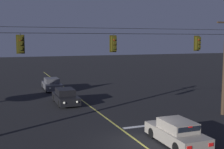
# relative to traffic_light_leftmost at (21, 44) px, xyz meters

# --- Properties ---
(ground_plane) EXTENTS (180.00, 180.00, 0.00)m
(ground_plane) POSITION_rel_traffic_light_leftmost_xyz_m (6.13, -3.65, -5.62)
(ground_plane) COLOR black
(lane_centre_stripe) EXTENTS (0.14, 60.00, 0.01)m
(lane_centre_stripe) POSITION_rel_traffic_light_leftmost_xyz_m (6.13, 6.02, -5.61)
(lane_centre_stripe) COLOR #D1C64C
(lane_centre_stripe) RESTS_ON ground
(stop_bar_paint) EXTENTS (3.40, 0.36, 0.01)m
(stop_bar_paint) POSITION_rel_traffic_light_leftmost_xyz_m (8.03, -0.58, -5.61)
(stop_bar_paint) COLOR silver
(stop_bar_paint) RESTS_ON ground
(signal_span_assembly) EXTENTS (19.77, 0.32, 7.67)m
(signal_span_assembly) POSITION_rel_traffic_light_leftmost_xyz_m (6.13, 0.02, -1.63)
(signal_span_assembly) COLOR #38281C
(signal_span_assembly) RESTS_ON ground
(traffic_light_leftmost) EXTENTS (0.48, 0.41, 1.22)m
(traffic_light_leftmost) POSITION_rel_traffic_light_leftmost_xyz_m (0.00, 0.00, 0.00)
(traffic_light_leftmost) COLOR black
(traffic_light_left_inner) EXTENTS (0.48, 0.41, 1.22)m
(traffic_light_left_inner) POSITION_rel_traffic_light_leftmost_xyz_m (5.88, 0.00, 0.00)
(traffic_light_left_inner) COLOR black
(traffic_light_centre) EXTENTS (0.48, 0.41, 1.22)m
(traffic_light_centre) POSITION_rel_traffic_light_leftmost_xyz_m (12.52, 0.00, 0.00)
(traffic_light_centre) COLOR black
(car_waiting_near_lane) EXTENTS (1.80, 4.33, 1.39)m
(car_waiting_near_lane) POSITION_rel_traffic_light_leftmost_xyz_m (7.98, -4.39, -4.97)
(car_waiting_near_lane) COLOR gray
(car_waiting_near_lane) RESTS_ON ground
(car_oncoming_lead) EXTENTS (1.80, 4.42, 1.39)m
(car_oncoming_lead) POSITION_rel_traffic_light_leftmost_xyz_m (4.33, 8.32, -4.97)
(car_oncoming_lead) COLOR black
(car_oncoming_lead) RESTS_ON ground
(car_oncoming_trailing) EXTENTS (1.80, 4.42, 1.39)m
(car_oncoming_trailing) POSITION_rel_traffic_light_leftmost_xyz_m (4.39, 16.28, -4.97)
(car_oncoming_trailing) COLOR #4C4C51
(car_oncoming_trailing) RESTS_ON ground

